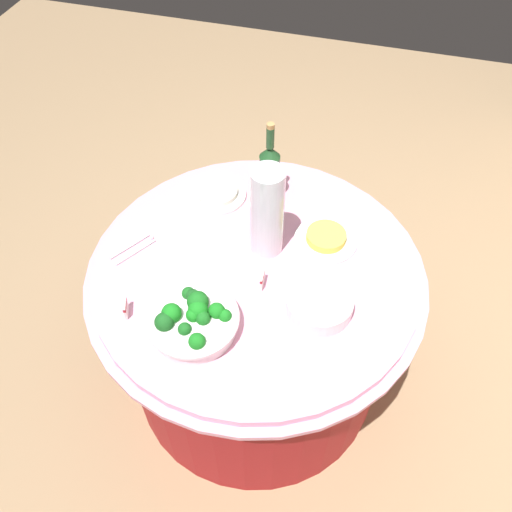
{
  "coord_description": "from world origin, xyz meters",
  "views": [
    {
      "loc": [
        1.09,
        0.31,
        2.13
      ],
      "look_at": [
        0.0,
        0.0,
        0.79
      ],
      "focal_mm": 37.29,
      "sensor_mm": 36.0,
      "label": 1
    }
  ],
  "objects_px": {
    "label_placard_mid": "(268,171)",
    "plate_stack": "(319,304)",
    "label_placard_rear": "(262,279)",
    "broccoli_bowl": "(193,320)",
    "food_plate_rice": "(217,193)",
    "decorative_fruit_vase": "(267,214)",
    "food_plate_fried_egg": "(326,239)",
    "serving_tongs": "(135,248)",
    "label_placard_front": "(126,307)",
    "wine_bottle": "(269,172)"
  },
  "relations": [
    {
      "from": "label_placard_mid",
      "to": "plate_stack",
      "type": "bearing_deg",
      "value": 29.4
    },
    {
      "from": "label_placard_mid",
      "to": "label_placard_rear",
      "type": "distance_m",
      "value": 0.53
    },
    {
      "from": "broccoli_bowl",
      "to": "food_plate_rice",
      "type": "bearing_deg",
      "value": -168.36
    },
    {
      "from": "decorative_fruit_vase",
      "to": "food_plate_fried_egg",
      "type": "distance_m",
      "value": 0.25
    },
    {
      "from": "food_plate_fried_egg",
      "to": "decorative_fruit_vase",
      "type": "bearing_deg",
      "value": -67.14
    },
    {
      "from": "food_plate_rice",
      "to": "label_placard_rear",
      "type": "relative_size",
      "value": 4.0
    },
    {
      "from": "food_plate_fried_egg",
      "to": "label_placard_rear",
      "type": "xyz_separation_m",
      "value": [
        0.24,
        -0.16,
        0.01
      ]
    },
    {
      "from": "decorative_fruit_vase",
      "to": "food_plate_fried_egg",
      "type": "bearing_deg",
      "value": 112.86
    },
    {
      "from": "serving_tongs",
      "to": "label_placard_mid",
      "type": "xyz_separation_m",
      "value": [
        -0.49,
        0.34,
        0.03
      ]
    },
    {
      "from": "plate_stack",
      "to": "label_placard_rear",
      "type": "distance_m",
      "value": 0.2
    },
    {
      "from": "serving_tongs",
      "to": "broccoli_bowl",
      "type": "bearing_deg",
      "value": 51.42
    },
    {
      "from": "broccoli_bowl",
      "to": "label_placard_rear",
      "type": "distance_m",
      "value": 0.27
    },
    {
      "from": "label_placard_mid",
      "to": "label_placard_front",
      "type": "bearing_deg",
      "value": -19.15
    },
    {
      "from": "serving_tongs",
      "to": "food_plate_fried_egg",
      "type": "distance_m",
      "value": 0.66
    },
    {
      "from": "decorative_fruit_vase",
      "to": "food_plate_rice",
      "type": "xyz_separation_m",
      "value": [
        -0.2,
        -0.25,
        -0.15
      ]
    },
    {
      "from": "wine_bottle",
      "to": "label_placard_rear",
      "type": "xyz_separation_m",
      "value": [
        0.4,
        0.08,
        -0.1
      ]
    },
    {
      "from": "food_plate_rice",
      "to": "label_placard_mid",
      "type": "xyz_separation_m",
      "value": [
        -0.16,
        0.16,
        0.02
      ]
    },
    {
      "from": "plate_stack",
      "to": "serving_tongs",
      "type": "distance_m",
      "value": 0.67
    },
    {
      "from": "serving_tongs",
      "to": "label_placard_front",
      "type": "height_order",
      "value": "label_placard_front"
    },
    {
      "from": "label_placard_mid",
      "to": "label_placard_rear",
      "type": "relative_size",
      "value": 1.0
    },
    {
      "from": "wine_bottle",
      "to": "food_plate_fried_egg",
      "type": "xyz_separation_m",
      "value": [
        0.16,
        0.25,
        -0.11
      ]
    },
    {
      "from": "broccoli_bowl",
      "to": "serving_tongs",
      "type": "xyz_separation_m",
      "value": [
        -0.25,
        -0.31,
        -0.04
      ]
    },
    {
      "from": "food_plate_fried_egg",
      "to": "label_placard_rear",
      "type": "height_order",
      "value": "label_placard_rear"
    },
    {
      "from": "food_plate_rice",
      "to": "label_placard_front",
      "type": "distance_m",
      "value": 0.59
    },
    {
      "from": "decorative_fruit_vase",
      "to": "label_placard_mid",
      "type": "height_order",
      "value": "decorative_fruit_vase"
    },
    {
      "from": "wine_bottle",
      "to": "label_placard_front",
      "type": "height_order",
      "value": "wine_bottle"
    },
    {
      "from": "broccoli_bowl",
      "to": "food_plate_fried_egg",
      "type": "bearing_deg",
      "value": 145.13
    },
    {
      "from": "wine_bottle",
      "to": "plate_stack",
      "type": "bearing_deg",
      "value": 32.24
    },
    {
      "from": "serving_tongs",
      "to": "food_plate_rice",
      "type": "height_order",
      "value": "food_plate_rice"
    },
    {
      "from": "food_plate_rice",
      "to": "wine_bottle",
      "type": "bearing_deg",
      "value": 101.36
    },
    {
      "from": "wine_bottle",
      "to": "label_placard_rear",
      "type": "height_order",
      "value": "wine_bottle"
    },
    {
      "from": "wine_bottle",
      "to": "food_plate_fried_egg",
      "type": "height_order",
      "value": "wine_bottle"
    },
    {
      "from": "food_plate_fried_egg",
      "to": "label_placard_mid",
      "type": "relative_size",
      "value": 4.0
    },
    {
      "from": "plate_stack",
      "to": "serving_tongs",
      "type": "xyz_separation_m",
      "value": [
        -0.07,
        -0.66,
        -0.03
      ]
    },
    {
      "from": "broccoli_bowl",
      "to": "wine_bottle",
      "type": "distance_m",
      "value": 0.63
    },
    {
      "from": "wine_bottle",
      "to": "serving_tongs",
      "type": "distance_m",
      "value": 0.55
    },
    {
      "from": "broccoli_bowl",
      "to": "decorative_fruit_vase",
      "type": "bearing_deg",
      "value": 161.31
    },
    {
      "from": "broccoli_bowl",
      "to": "serving_tongs",
      "type": "bearing_deg",
      "value": -128.58
    },
    {
      "from": "wine_bottle",
      "to": "label_placard_rear",
      "type": "bearing_deg",
      "value": 11.88
    },
    {
      "from": "plate_stack",
      "to": "label_placard_rear",
      "type": "xyz_separation_m",
      "value": [
        -0.04,
        -0.2,
        0.0
      ]
    },
    {
      "from": "decorative_fruit_vase",
      "to": "label_placard_rear",
      "type": "relative_size",
      "value": 6.18
    },
    {
      "from": "broccoli_bowl",
      "to": "food_plate_fried_egg",
      "type": "relative_size",
      "value": 1.27
    },
    {
      "from": "serving_tongs",
      "to": "food_plate_fried_egg",
      "type": "bearing_deg",
      "value": 108.78
    },
    {
      "from": "wine_bottle",
      "to": "label_placard_mid",
      "type": "bearing_deg",
      "value": -162.79
    },
    {
      "from": "broccoli_bowl",
      "to": "label_placard_mid",
      "type": "bearing_deg",
      "value": 177.14
    },
    {
      "from": "broccoli_bowl",
      "to": "label_placard_front",
      "type": "distance_m",
      "value": 0.22
    },
    {
      "from": "label_placard_mid",
      "to": "serving_tongs",
      "type": "bearing_deg",
      "value": -35.24
    },
    {
      "from": "broccoli_bowl",
      "to": "food_plate_fried_egg",
      "type": "xyz_separation_m",
      "value": [
        -0.46,
        0.32,
        -0.03
      ]
    },
    {
      "from": "serving_tongs",
      "to": "wine_bottle",
      "type": "bearing_deg",
      "value": 134.17
    },
    {
      "from": "food_plate_fried_egg",
      "to": "food_plate_rice",
      "type": "relative_size",
      "value": 1.0
    }
  ]
}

